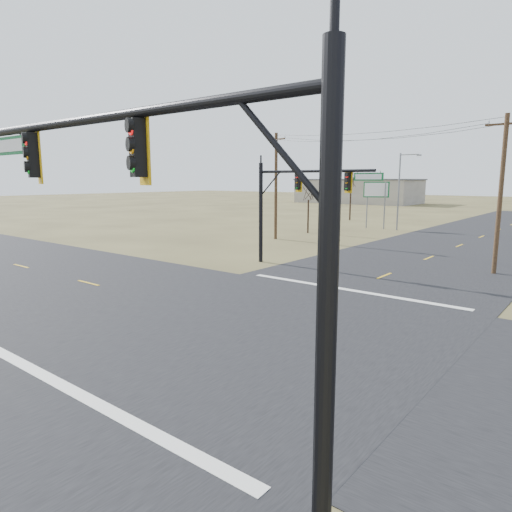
{
  "coord_description": "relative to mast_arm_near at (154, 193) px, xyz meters",
  "views": [
    {
      "loc": [
        10.52,
        -13.42,
        5.66
      ],
      "look_at": [
        -0.97,
        1.0,
        2.56
      ],
      "focal_mm": 32.0,
      "sensor_mm": 36.0,
      "label": 1
    }
  ],
  "objects": [
    {
      "name": "mast_arm_near",
      "position": [
        0.0,
        0.0,
        0.0
      ],
      "size": [
        10.79,
        0.56,
        7.45
      ],
      "rotation": [
        0.0,
        0.0,
        -0.34
      ],
      "color": "black",
      "rests_on": "ground"
    },
    {
      "name": "stop_bar_near",
      "position": [
        -3.88,
        0.56,
        -5.38
      ],
      "size": [
        12.0,
        0.4,
        0.01
      ],
      "primitive_type": "cube",
      "color": "silver",
      "rests_on": "road_ns"
    },
    {
      "name": "road_ew",
      "position": [
        -3.88,
        8.06,
        -5.4
      ],
      "size": [
        160.0,
        14.0,
        0.02
      ],
      "primitive_type": "cube",
      "color": "black",
      "rests_on": "ground"
    },
    {
      "name": "road_ns",
      "position": [
        -3.88,
        8.06,
        -5.4
      ],
      "size": [
        14.0,
        160.0,
        0.02
      ],
      "primitive_type": "cube",
      "color": "black",
      "rests_on": "ground"
    },
    {
      "name": "bare_tree_b",
      "position": [
        -23.06,
        53.16,
        0.3
      ],
      "size": [
        3.71,
        3.71,
        7.15
      ],
      "rotation": [
        0.0,
        0.0,
        0.43
      ],
      "color": "black",
      "rests_on": "ground"
    },
    {
      "name": "mast_arm_far",
      "position": [
        -9.53,
        19.3,
        -0.51
      ],
      "size": [
        8.84,
        0.51,
        6.76
      ],
      "rotation": [
        0.0,
        0.0,
        -0.21
      ],
      "color": "black",
      "rests_on": "ground"
    },
    {
      "name": "warehouse_left",
      "position": [
        -43.88,
        98.06,
        -2.66
      ],
      "size": [
        28.0,
        14.0,
        5.5
      ],
      "primitive_type": "cube",
      "color": "#A8A195",
      "rests_on": "ground"
    },
    {
      "name": "streetlight_c",
      "position": [
        -12.71,
        44.71,
        -0.62
      ],
      "size": [
        2.39,
        0.32,
        8.54
      ],
      "rotation": [
        0.0,
        0.0,
        -0.25
      ],
      "color": "slate",
      "rests_on": "ground"
    },
    {
      "name": "bare_tree_a",
      "position": [
        -19.35,
        36.2,
        -1.02
      ],
      "size": [
        2.53,
        2.53,
        5.55
      ],
      "rotation": [
        0.0,
        0.0,
        0.12
      ],
      "color": "black",
      "rests_on": "ground"
    },
    {
      "name": "stop_bar_far",
      "position": [
        -3.88,
        15.56,
        -5.38
      ],
      "size": [
        12.0,
        0.4,
        0.01
      ],
      "primitive_type": "cube",
      "color": "silver",
      "rests_on": "road_ns"
    },
    {
      "name": "ground",
      "position": [
        -3.88,
        8.06,
        -5.41
      ],
      "size": [
        320.0,
        320.0,
        0.0
      ],
      "primitive_type": "plane",
      "color": "olive",
      "rests_on": "ground"
    },
    {
      "name": "utility_pole_near",
      "position": [
        1.02,
        24.91,
        -0.51
      ],
      "size": [
        2.31,
        0.27,
        9.43
      ],
      "rotation": [
        0.0,
        0.0,
        -0.04
      ],
      "color": "#4D3921",
      "rests_on": "ground"
    },
    {
      "name": "highway_sign",
      "position": [
        -15.57,
        44.8,
        -1.53
      ],
      "size": [
        2.69,
        1.2,
        5.41
      ],
      "rotation": [
        0.0,
        0.0,
        0.4
      ],
      "color": "slate",
      "rests_on": "ground"
    },
    {
      "name": "utility_pole_far",
      "position": [
        -19.06,
        29.91,
        -0.26
      ],
      "size": [
        2.38,
        0.73,
        9.94
      ],
      "rotation": [
        0.0,
        0.0,
        -0.26
      ],
      "color": "#4D3921",
      "rests_on": "ground"
    }
  ]
}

